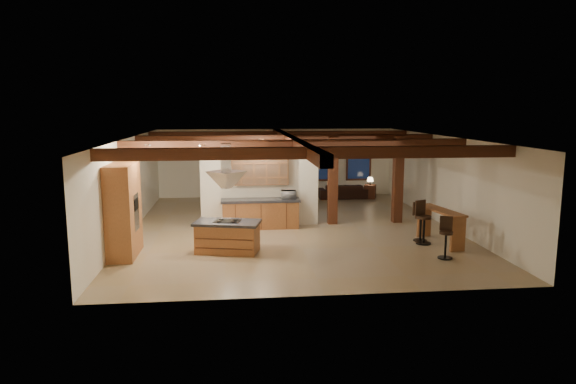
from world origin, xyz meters
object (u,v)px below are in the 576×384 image
(dining_table, at_px, (280,200))
(bar_counter, at_px, (440,221))
(kitchen_island, at_px, (228,236))
(sofa, at_px, (343,191))

(dining_table, height_order, bar_counter, bar_counter)
(kitchen_island, relative_size, sofa, 0.92)
(kitchen_island, height_order, bar_counter, bar_counter)
(dining_table, xyz_separation_m, bar_counter, (4.05, -5.57, 0.36))
(kitchen_island, relative_size, bar_counter, 0.97)
(sofa, distance_m, bar_counter, 7.61)
(bar_counter, bearing_deg, sofa, 99.05)
(bar_counter, bearing_deg, dining_table, 126.01)
(kitchen_island, distance_m, sofa, 9.10)
(kitchen_island, bearing_deg, dining_table, 71.74)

